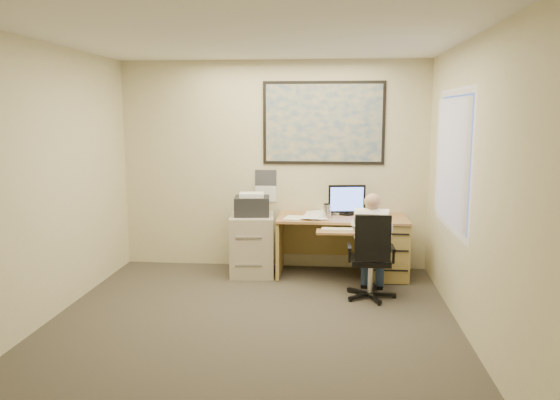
# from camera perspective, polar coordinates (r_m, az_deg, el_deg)

# --- Properties ---
(room_shell) EXTENTS (4.00, 4.50, 2.70)m
(room_shell) POSITION_cam_1_polar(r_m,az_deg,el_deg) (4.93, -3.39, 1.22)
(room_shell) COLOR #38332B
(room_shell) RESTS_ON ground
(desk) EXTENTS (1.60, 0.97, 1.12)m
(desk) POSITION_cam_1_polar(r_m,az_deg,el_deg) (6.93, 9.21, -4.25)
(desk) COLOR #A47446
(desk) RESTS_ON ground
(world_map) EXTENTS (1.56, 0.03, 1.06)m
(world_map) POSITION_cam_1_polar(r_m,az_deg,el_deg) (7.06, 4.58, 8.02)
(world_map) COLOR #1E4C93
(world_map) RESTS_ON room_shell
(wall_calendar) EXTENTS (0.28, 0.01, 0.42)m
(wall_calendar) POSITION_cam_1_polar(r_m,az_deg,el_deg) (7.18, -1.50, 1.49)
(wall_calendar) COLOR white
(wall_calendar) RESTS_ON room_shell
(window_blinds) EXTENTS (0.06, 1.40, 1.30)m
(window_blinds) POSITION_cam_1_polar(r_m,az_deg,el_deg) (5.78, 17.58, 3.95)
(window_blinds) COLOR beige
(window_blinds) RESTS_ON room_shell
(filing_cabinet) EXTENTS (0.60, 0.70, 1.04)m
(filing_cabinet) POSITION_cam_1_polar(r_m,az_deg,el_deg) (6.94, -2.91, -4.09)
(filing_cabinet) COLOR #B0A48E
(filing_cabinet) RESTS_ON ground
(office_chair) EXTENTS (0.58, 0.58, 0.97)m
(office_chair) POSITION_cam_1_polar(r_m,az_deg,el_deg) (6.11, 9.43, -7.62)
(office_chair) COLOR black
(office_chair) RESTS_ON ground
(person) EXTENTS (0.57, 0.74, 1.16)m
(person) POSITION_cam_1_polar(r_m,az_deg,el_deg) (6.10, 9.46, -4.73)
(person) COLOR white
(person) RESTS_ON office_chair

